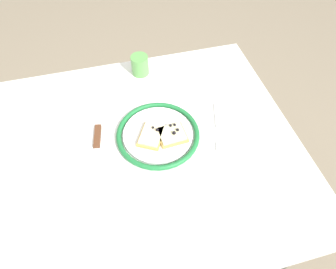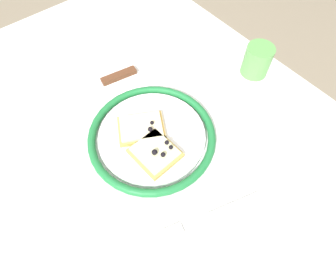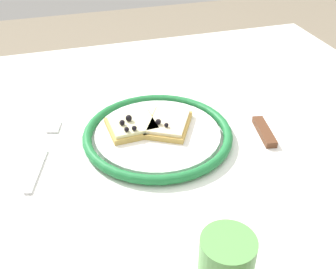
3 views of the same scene
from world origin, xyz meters
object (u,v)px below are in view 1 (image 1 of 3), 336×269
pizza_slice_far (151,135)px  dining_table (145,163)px  pizza_slice_near (172,134)px  fork (217,126)px  napkin (15,119)px  plate (158,134)px  cup (140,65)px  knife (97,145)px

pizza_slice_far → dining_table: bearing=34.5°
pizza_slice_near → pizza_slice_far: bearing=-11.1°
dining_table → fork: (-0.26, -0.02, 0.10)m
fork → napkin: size_ratio=1.44×
pizza_slice_near → napkin: 0.55m
plate → fork: 0.20m
dining_table → cup: cup is taller
napkin → dining_table: bearing=150.5°
dining_table → pizza_slice_far: bearing=-145.5°
dining_table → pizza_slice_near: bearing=-173.5°
pizza_slice_far → knife: size_ratio=0.50×
cup → pizza_slice_far: bearing=85.1°
dining_table → napkin: bearing=-29.5°
plate → cup: size_ratio=3.55×
pizza_slice_far → napkin: (0.44, -0.20, -0.02)m
cup → napkin: bearing=15.0°
napkin → pizza_slice_far: bearing=155.1°
plate → cup: 0.32m
pizza_slice_far → fork: 0.23m
pizza_slice_near → pizza_slice_far: size_ratio=0.77×
plate → pizza_slice_near: (-0.04, 0.02, 0.01)m
fork → pizza_slice_far: bearing=-0.7°
cup → knife: bearing=56.4°
pizza_slice_far → cup: size_ratio=1.56×
pizza_slice_near → dining_table: bearing=6.5°
knife → fork: bearing=176.6°
pizza_slice_near → napkin: (0.50, -0.22, -0.02)m
knife → fork: 0.40m
pizza_slice_near → plate: bearing=-27.9°
dining_table → pizza_slice_far: pizza_slice_far is taller
dining_table → fork: fork is taller
fork → knife: bearing=-3.4°
cup → napkin: size_ratio=0.56×
plate → pizza_slice_far: bearing=21.8°
plate → fork: (-0.20, 0.01, -0.01)m
plate → napkin: 0.50m
pizza_slice_near → pizza_slice_far: pizza_slice_near is taller
knife → cup: size_ratio=3.13×
plate → pizza_slice_near: bearing=152.1°
pizza_slice_near → fork: pizza_slice_near is taller
plate → fork: bearing=176.5°
plate → cup: cup is taller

